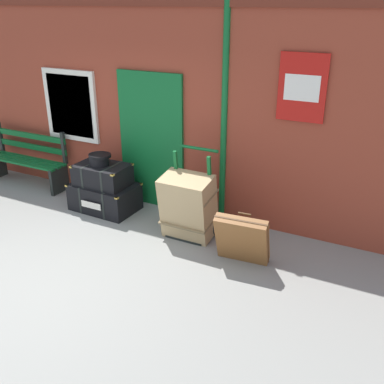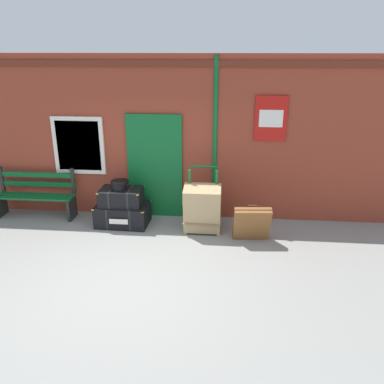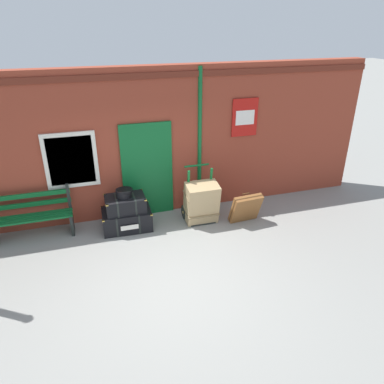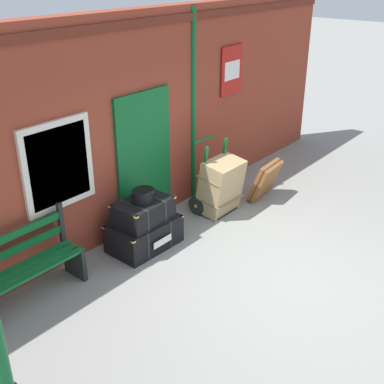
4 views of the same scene
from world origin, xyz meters
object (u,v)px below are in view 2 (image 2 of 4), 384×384
(large_brown_trunk, at_px, (202,209))
(suitcase_olive, at_px, (252,224))
(steamer_trunk_base, at_px, (123,214))
(steamer_trunk_middle, at_px, (121,197))
(porters_trolley, at_px, (203,215))
(round_hatbox, at_px, (119,184))
(platform_bench, at_px, (36,196))

(large_brown_trunk, relative_size, suitcase_olive, 1.36)
(steamer_trunk_base, height_order, steamer_trunk_middle, steamer_trunk_middle)
(steamer_trunk_middle, bearing_deg, porters_trolley, -0.84)
(porters_trolley, height_order, suitcase_olive, porters_trolley)
(porters_trolley, relative_size, suitcase_olive, 1.76)
(suitcase_olive, bearing_deg, porters_trolley, 152.67)
(steamer_trunk_base, height_order, large_brown_trunk, large_brown_trunk)
(steamer_trunk_base, distance_m, steamer_trunk_middle, 0.37)
(round_hatbox, xyz_separation_m, porters_trolley, (1.61, -0.00, -0.57))
(suitcase_olive, bearing_deg, steamer_trunk_middle, 168.87)
(steamer_trunk_middle, xyz_separation_m, large_brown_trunk, (1.59, -0.19, -0.11))
(steamer_trunk_middle, xyz_separation_m, suitcase_olive, (2.49, -0.49, -0.24))
(large_brown_trunk, bearing_deg, suitcase_olive, -18.14)
(steamer_trunk_middle, xyz_separation_m, round_hatbox, (-0.02, -0.02, 0.26))
(steamer_trunk_base, xyz_separation_m, porters_trolley, (1.58, -0.03, 0.06))
(steamer_trunk_middle, height_order, large_brown_trunk, large_brown_trunk)
(steamer_trunk_middle, bearing_deg, steamer_trunk_base, 47.57)
(steamer_trunk_middle, distance_m, large_brown_trunk, 1.60)
(porters_trolley, bearing_deg, steamer_trunk_base, 178.96)
(round_hatbox, height_order, suitcase_olive, round_hatbox)
(round_hatbox, relative_size, porters_trolley, 0.29)
(porters_trolley, bearing_deg, round_hatbox, 179.93)
(platform_bench, xyz_separation_m, porters_trolley, (3.45, -0.27, -0.17))
(steamer_trunk_base, height_order, suitcase_olive, suitcase_olive)
(porters_trolley, distance_m, large_brown_trunk, 0.26)
(round_hatbox, relative_size, suitcase_olive, 0.50)
(platform_bench, distance_m, large_brown_trunk, 3.48)
(platform_bench, relative_size, round_hatbox, 4.62)
(steamer_trunk_middle, relative_size, suitcase_olive, 1.19)
(suitcase_olive, bearing_deg, round_hatbox, 169.42)
(round_hatbox, distance_m, porters_trolley, 1.70)
(round_hatbox, bearing_deg, steamer_trunk_middle, 47.52)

